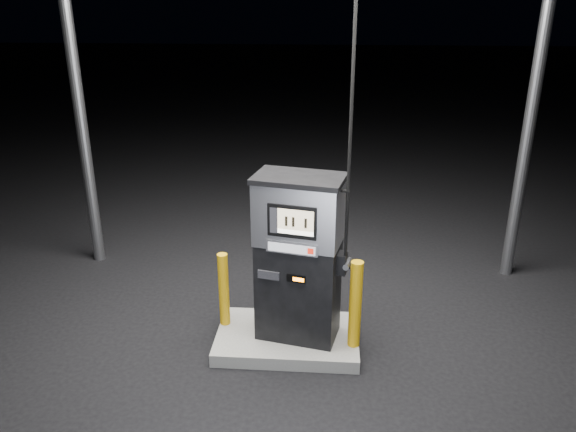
{
  "coord_description": "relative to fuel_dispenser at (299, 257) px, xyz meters",
  "views": [
    {
      "loc": [
        0.41,
        -5.41,
        3.74
      ],
      "look_at": [
        0.01,
        0.0,
        1.58
      ],
      "focal_mm": 35.0,
      "sensor_mm": 36.0,
      "label": 1
    }
  ],
  "objects": [
    {
      "name": "fuel_dispenser",
      "position": [
        0.0,
        0.0,
        0.0
      ],
      "size": [
        1.08,
        0.73,
        3.88
      ],
      "rotation": [
        0.0,
        0.0,
        -0.21
      ],
      "color": "black",
      "rests_on": "pump_island"
    },
    {
      "name": "ground",
      "position": [
        -0.12,
        0.0,
        -1.11
      ],
      "size": [
        80.0,
        80.0,
        0.0
      ],
      "primitive_type": "plane",
      "color": "black",
      "rests_on": "ground"
    },
    {
      "name": "bollard_right",
      "position": [
        0.62,
        -0.17,
        -0.46
      ],
      "size": [
        0.17,
        0.17,
        1.01
      ],
      "primitive_type": "cylinder",
      "rotation": [
        0.0,
        0.0,
        -0.35
      ],
      "color": "#C9920B",
      "rests_on": "pump_island"
    },
    {
      "name": "bollard_left",
      "position": [
        -0.86,
        0.15,
        -0.52
      ],
      "size": [
        0.15,
        0.15,
        0.89
      ],
      "primitive_type": "cylinder",
      "rotation": [
        0.0,
        0.0,
        -0.35
      ],
      "color": "#C9920B",
      "rests_on": "pump_island"
    },
    {
      "name": "pump_island",
      "position": [
        -0.12,
        0.0,
        -1.04
      ],
      "size": [
        1.6,
        1.0,
        0.15
      ],
      "primitive_type": "cube",
      "color": "#605F5B",
      "rests_on": "ground"
    }
  ]
}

